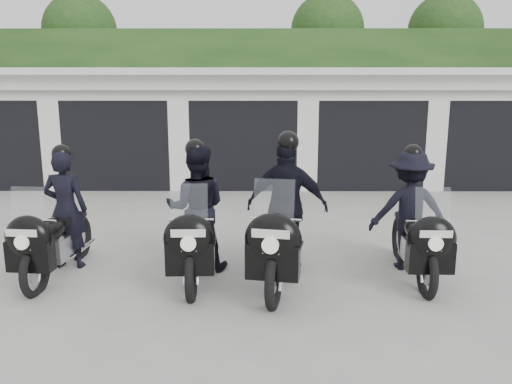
{
  "coord_description": "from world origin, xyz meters",
  "views": [
    {
      "loc": [
        0.37,
        -7.57,
        2.87
      ],
      "look_at": [
        0.33,
        0.6,
        1.05
      ],
      "focal_mm": 38.0,
      "sensor_mm": 36.0,
      "label": 1
    }
  ],
  "objects_px": {
    "police_bike_d": "(412,218)",
    "police_bike_c": "(285,216)",
    "police_bike_a": "(57,223)",
    "police_bike_b": "(196,217)"
  },
  "relations": [
    {
      "from": "police_bike_d",
      "to": "police_bike_c",
      "type": "bearing_deg",
      "value": -171.53
    },
    {
      "from": "police_bike_a",
      "to": "police_bike_c",
      "type": "bearing_deg",
      "value": 2.37
    },
    {
      "from": "police_bike_a",
      "to": "police_bike_c",
      "type": "height_order",
      "value": "police_bike_c"
    },
    {
      "from": "police_bike_b",
      "to": "police_bike_c",
      "type": "distance_m",
      "value": 1.28
    },
    {
      "from": "police_bike_c",
      "to": "police_bike_d",
      "type": "distance_m",
      "value": 1.86
    },
    {
      "from": "police_bike_b",
      "to": "police_bike_d",
      "type": "xyz_separation_m",
      "value": [
        3.11,
        0.08,
        -0.03
      ]
    },
    {
      "from": "police_bike_a",
      "to": "police_bike_c",
      "type": "xyz_separation_m",
      "value": [
        3.24,
        -0.14,
        0.15
      ]
    },
    {
      "from": "police_bike_b",
      "to": "police_bike_d",
      "type": "bearing_deg",
      "value": -0.55
    },
    {
      "from": "police_bike_b",
      "to": "police_bike_c",
      "type": "bearing_deg",
      "value": -9.53
    },
    {
      "from": "police_bike_a",
      "to": "police_bike_d",
      "type": "relative_size",
      "value": 1.0
    }
  ]
}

